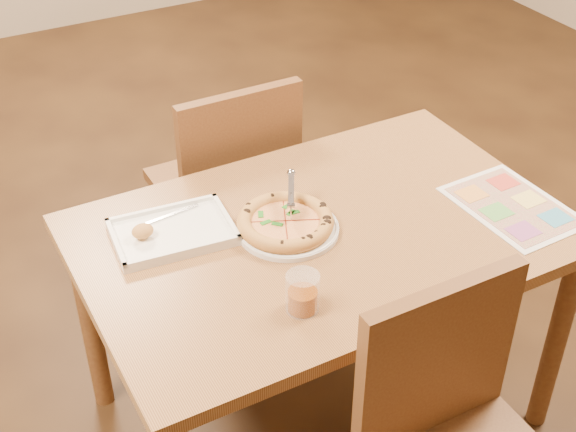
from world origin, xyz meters
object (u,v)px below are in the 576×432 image
pizza_cutter (291,194)px  chair_far (231,172)px  menu (513,206)px  chair_near (456,422)px  glass_tumbler (303,295)px  pizza (285,222)px  plate (288,229)px  appetizer_tray (170,233)px  dining_table (322,254)px

pizza_cutter → chair_far: bearing=23.4°
chair_far → menu: (0.52, -0.76, 0.16)m
pizza_cutter → menu: size_ratio=0.35×
pizza_cutter → menu: (0.57, -0.25, -0.08)m
chair_near → glass_tumbler: (-0.20, 0.35, 0.20)m
chair_near → pizza: bearing=98.1°
chair_near → menu: size_ratio=1.30×
glass_tumbler → pizza_cutter: bearing=65.5°
plate → appetizer_tray: (-0.29, 0.13, 0.00)m
chair_far → pizza_cutter: size_ratio=3.67×
dining_table → chair_near: bearing=-90.0°
pizza_cutter → appetizer_tray: 0.34m
dining_table → chair_far: chair_far is taller
dining_table → chair_near: 0.61m
pizza → menu: pizza is taller
chair_near → appetizer_tray: bearing=116.0°
pizza_cutter → plate: bearing=172.5°
pizza → pizza_cutter: bearing=45.8°
pizza_cutter → menu: pizza_cutter is taller
chair_near → chair_far: same height
plate → glass_tumbler: (-0.12, -0.29, 0.04)m
appetizer_tray → menu: size_ratio=0.93×
pizza_cutter → glass_tumbler: size_ratio=1.27×
chair_near → plate: chair_near is taller
appetizer_tray → glass_tumbler: bearing=-67.8°
dining_table → chair_near: size_ratio=2.77×
chair_near → pizza: 0.68m
menu → dining_table: bearing=162.7°
plate → pizza_cutter: bearing=53.3°
pizza → chair_far: bearing=80.6°
chair_far → glass_tumbler: size_ratio=4.65×
chair_far → glass_tumbler: (-0.20, -0.85, 0.20)m
dining_table → pizza_cutter: bearing=121.4°
dining_table → pizza_cutter: pizza_cutter is taller
dining_table → chair_far: 0.61m
chair_near → glass_tumbler: bearing=120.2°
chair_far → menu: 0.94m
pizza_cutter → dining_table: bearing=-119.4°
dining_table → pizza: (-0.09, 0.04, 0.11)m
pizza → glass_tumbler: glass_tumbler is taller
chair_near → glass_tumbler: 0.45m
chair_far → plate: bearing=81.2°
chair_near → appetizer_tray: size_ratio=1.40×
pizza_cutter → pizza: bearing=165.0°
pizza → pizza_cutter: pizza_cutter is taller
chair_near → pizza_cutter: size_ratio=3.67×
dining_table → menu: size_ratio=3.60×
pizza → glass_tumbler: 0.32m
appetizer_tray → menu: (0.90, -0.33, -0.01)m
chair_near → chair_far: (-0.00, 1.20, 0.00)m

